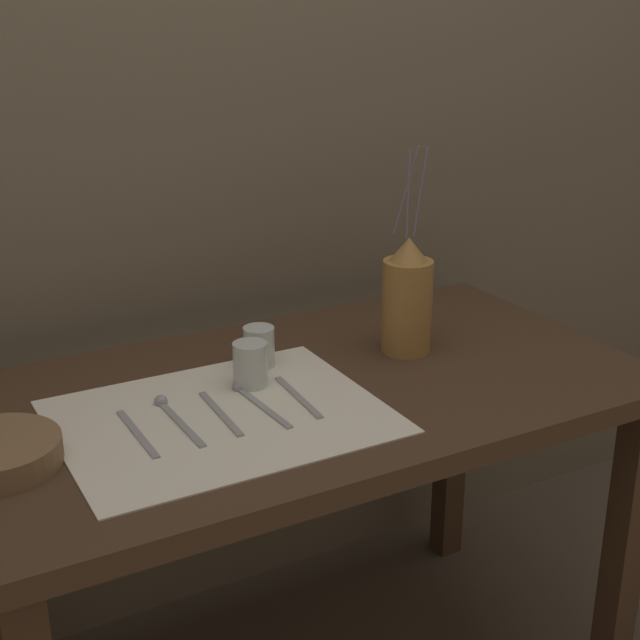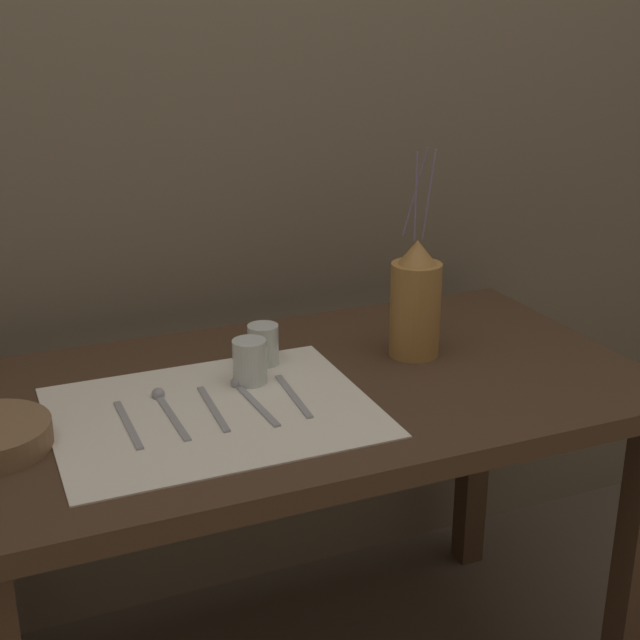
# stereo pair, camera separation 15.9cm
# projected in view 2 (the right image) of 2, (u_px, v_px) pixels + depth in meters

# --- Properties ---
(stone_wall_back) EXTENTS (7.00, 0.06, 2.40)m
(stone_wall_back) POSITION_uv_depth(u_px,v_px,m) (221.00, 94.00, 1.88)
(stone_wall_back) COLOR #6B5E4C
(stone_wall_back) RESTS_ON ground_plane
(wooden_table) EXTENTS (1.27, 0.70, 0.72)m
(wooden_table) POSITION_uv_depth(u_px,v_px,m) (303.00, 431.00, 1.68)
(wooden_table) COLOR #422D1E
(wooden_table) RESTS_ON ground_plane
(linen_cloth) EXTENTS (0.54, 0.43, 0.00)m
(linen_cloth) POSITION_uv_depth(u_px,v_px,m) (213.00, 412.00, 1.53)
(linen_cloth) COLOR silver
(linen_cloth) RESTS_ON wooden_table
(pitcher_with_flowers) EXTENTS (0.10, 0.10, 0.41)m
(pitcher_with_flowers) POSITION_uv_depth(u_px,v_px,m) (415.00, 302.00, 1.74)
(pitcher_with_flowers) COLOR olive
(pitcher_with_flowers) RESTS_ON wooden_table
(glass_tumbler_near) EXTENTS (0.06, 0.06, 0.08)m
(glass_tumbler_near) POSITION_uv_depth(u_px,v_px,m) (250.00, 361.00, 1.63)
(glass_tumbler_near) COLOR silver
(glass_tumbler_near) RESTS_ON wooden_table
(glass_tumbler_far) EXTENTS (0.06, 0.06, 0.08)m
(glass_tumbler_far) POSITION_uv_depth(u_px,v_px,m) (263.00, 344.00, 1.71)
(glass_tumbler_far) COLOR silver
(glass_tumbler_far) RESTS_ON wooden_table
(fork_inner) EXTENTS (0.01, 0.19, 0.00)m
(fork_inner) POSITION_uv_depth(u_px,v_px,m) (128.00, 424.00, 1.48)
(fork_inner) COLOR #939399
(fork_inner) RESTS_ON wooden_table
(spoon_outer) EXTENTS (0.02, 0.20, 0.02)m
(spoon_outer) POSITION_uv_depth(u_px,v_px,m) (164.00, 403.00, 1.55)
(spoon_outer) COLOR #939399
(spoon_outer) RESTS_ON wooden_table
(fork_outer) EXTENTS (0.02, 0.19, 0.00)m
(fork_outer) POSITION_uv_depth(u_px,v_px,m) (213.00, 408.00, 1.53)
(fork_outer) COLOR #939399
(fork_outer) RESTS_ON wooden_table
(spoon_inner) EXTENTS (0.03, 0.20, 0.02)m
(spoon_inner) POSITION_uv_depth(u_px,v_px,m) (244.00, 391.00, 1.60)
(spoon_inner) COLOR #939399
(spoon_inner) RESTS_ON wooden_table
(knife_center) EXTENTS (0.02, 0.19, 0.00)m
(knife_center) POSITION_uv_depth(u_px,v_px,m) (293.00, 396.00, 1.58)
(knife_center) COLOR #939399
(knife_center) RESTS_ON wooden_table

